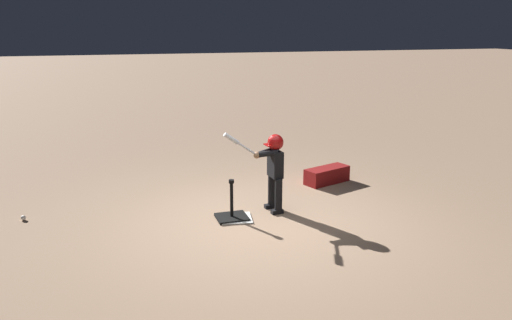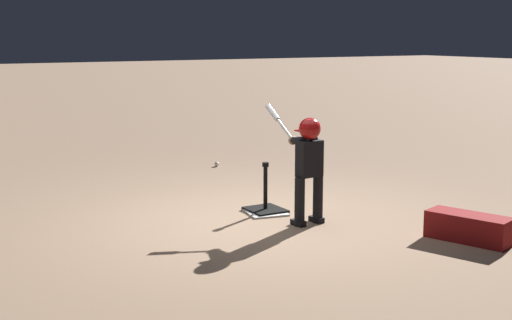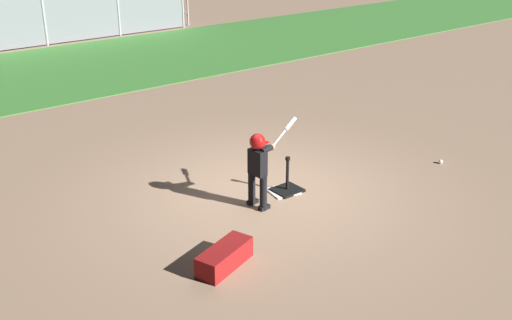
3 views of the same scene
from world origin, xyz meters
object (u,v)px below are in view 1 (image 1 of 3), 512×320
Objects in this scene: baseball at (23,218)px; batter_child at (273,163)px; equipment_bag at (327,175)px; batting_tee at (232,214)px.

batter_child is at bearing 168.85° from baseball.
equipment_bag is at bearing -142.99° from batter_child.
equipment_bag is at bearing -176.11° from baseball.
batter_child reaches higher than baseball.
baseball is 0.09× the size of equipment_bag.
equipment_bag reaches higher than baseball.
equipment_bag is (-1.38, -1.04, -0.61)m from batter_child.
baseball is at bearing -15.27° from equipment_bag.
baseball is at bearing -11.15° from batter_child.
batting_tee is 0.71× the size of equipment_bag.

